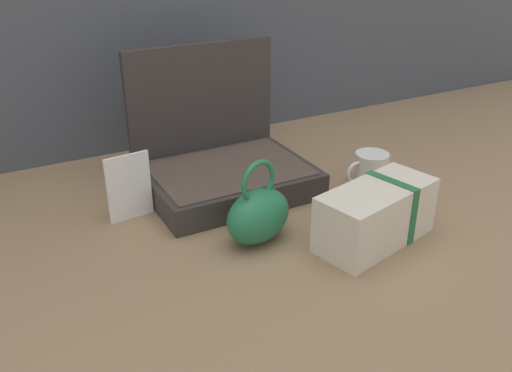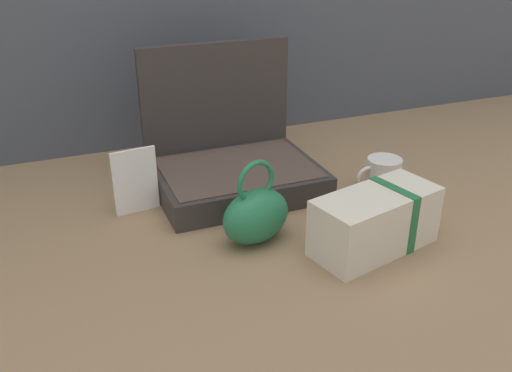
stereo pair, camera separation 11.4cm
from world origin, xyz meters
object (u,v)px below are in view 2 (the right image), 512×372
Objects in this scene: cream_toiletry_bag at (376,221)px; open_suitcase at (231,157)px; teal_pouch_handbag at (256,214)px; info_card_left at (135,181)px; coffee_mug at (383,174)px.

open_suitcase is at bearing 113.40° from cream_toiletry_bag.
info_card_left is at bearing 132.75° from teal_pouch_handbag.
teal_pouch_handbag is at bearing 152.05° from cream_toiletry_bag.
coffee_mug is at bearing -26.91° from open_suitcase.
cream_toiletry_bag is 0.28m from coffee_mug.
open_suitcase reaches higher than info_card_left.
coffee_mug is (0.38, 0.11, -0.02)m from teal_pouch_handbag.
info_card_left is (-0.25, -0.06, 0.00)m from open_suitcase.
open_suitcase reaches higher than cream_toiletry_bag.
info_card_left is (-0.20, 0.22, 0.01)m from teal_pouch_handbag.
open_suitcase reaches higher than teal_pouch_handbag.
open_suitcase is 0.37m from coffee_mug.
cream_toiletry_bag reaches higher than coffee_mug.
open_suitcase is 0.28m from teal_pouch_handbag.
info_card_left reaches higher than cream_toiletry_bag.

